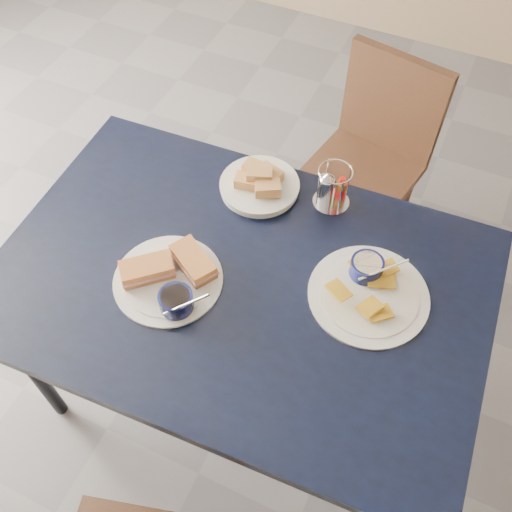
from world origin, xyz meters
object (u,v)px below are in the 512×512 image
at_px(chair_far, 371,146).
at_px(plantain_plate, 368,286).
at_px(dining_table, 240,290).
at_px(bread_basket, 260,183).
at_px(sandwich_plate, 171,277).
at_px(condiment_caddy, 331,189).

bearing_deg(chair_far, plantain_plate, -75.68).
relative_size(dining_table, bread_basket, 5.75).
bearing_deg(bread_basket, sandwich_plate, -100.67).
xyz_separation_m(dining_table, condiment_caddy, (0.13, 0.36, 0.11)).
distance_m(dining_table, bread_basket, 0.34).
xyz_separation_m(dining_table, plantain_plate, (0.33, 0.11, 0.07)).
bearing_deg(dining_table, bread_basket, 105.04).
height_order(plantain_plate, bread_basket, plantain_plate).
bearing_deg(plantain_plate, sandwich_plate, -158.14).
distance_m(plantain_plate, condiment_caddy, 0.33).
relative_size(sandwich_plate, condiment_caddy, 2.31).
bearing_deg(sandwich_plate, bread_basket, 79.33).
bearing_deg(bread_basket, plantain_plate, -27.19).
relative_size(chair_far, condiment_caddy, 6.21).
xyz_separation_m(dining_table, chair_far, (0.12, 0.94, -0.21)).
bearing_deg(plantain_plate, chair_far, 104.32).
distance_m(dining_table, plantain_plate, 0.35).
relative_size(chair_far, sandwich_plate, 2.69).
relative_size(sandwich_plate, bread_basket, 1.31).
distance_m(sandwich_plate, plantain_plate, 0.53).
xyz_separation_m(dining_table, bread_basket, (-0.09, 0.32, 0.08)).
bearing_deg(plantain_plate, bread_basket, 152.81).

